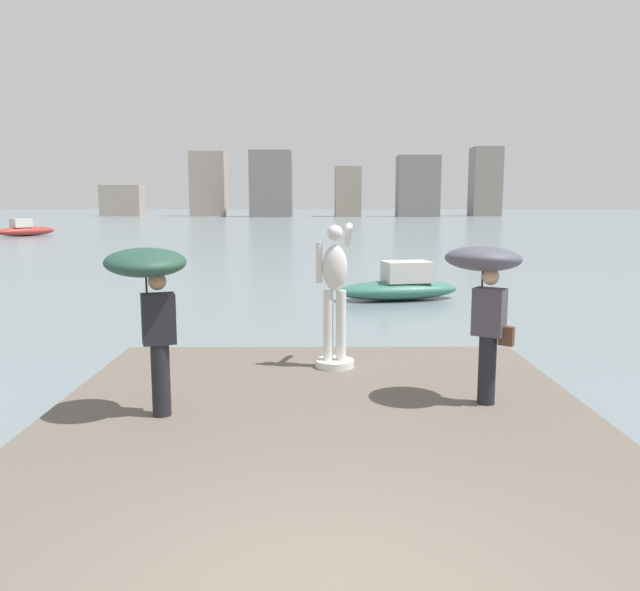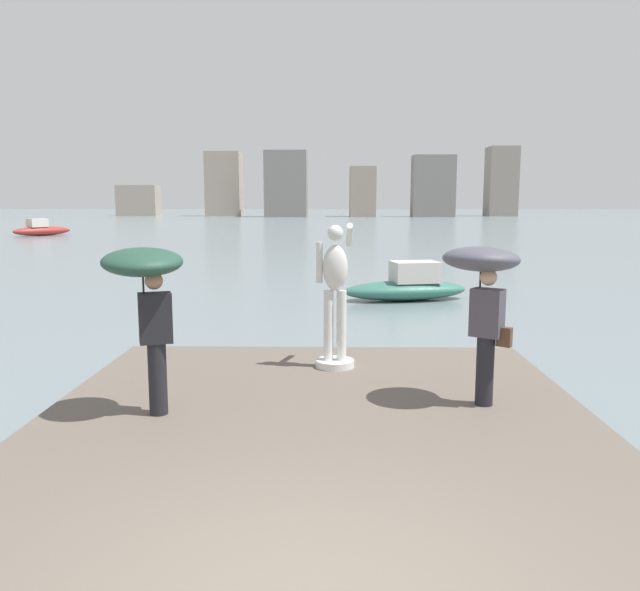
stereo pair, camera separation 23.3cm
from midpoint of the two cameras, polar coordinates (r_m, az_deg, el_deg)
name	(u,v)px [view 2 (the right image)]	position (r m, az deg, el deg)	size (l,w,h in m)	color
ground_plane	(329,244)	(43.71, 0.99, 4.63)	(400.00, 400.00, 0.00)	slate
pier	(313,488)	(6.37, 0.47, -17.04)	(6.70, 10.28, 0.40)	#60564C
statue_white_figure	(335,300)	(9.67, 2.06, -0.43)	(0.60, 0.86, 2.23)	silver
onlooker_left	(146,284)	(7.65, -14.58, 1.01)	(1.21, 1.22, 2.05)	black
onlooker_right	(483,280)	(8.11, 15.29, 1.33)	(1.33, 1.33, 2.02)	black
boat_near	(41,230)	(60.10, -23.75, 5.47)	(4.23, 4.98, 1.47)	#9E2D28
boat_mid	(407,286)	(19.17, 8.25, 0.83)	(3.98, 2.03, 1.16)	#336B5B
distant_skyline	(328,187)	(126.27, 0.83, 9.81)	(80.36, 12.66, 13.73)	#A89989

